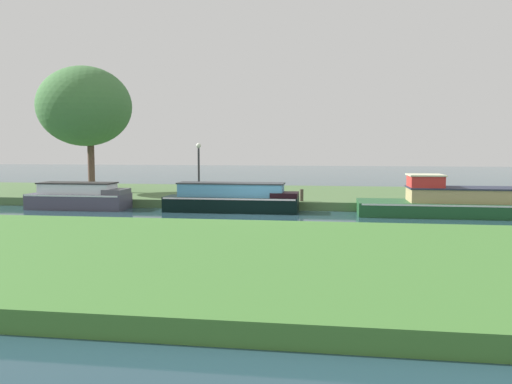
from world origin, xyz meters
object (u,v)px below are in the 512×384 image
object	(u,v)px
willow_tree_left	(84,107)
mooring_post_near	(302,195)
lamp_post	(199,163)
black_barge	(233,199)
forest_cruiser	(482,203)
mooring_post_far	(423,196)
slate_narrowboat	(80,197)

from	to	relation	value
willow_tree_left	mooring_post_near	size ratio (longest dim) A/B	12.33
willow_tree_left	lamp_post	distance (m)	7.72
lamp_post	black_barge	bearing A→B (deg)	-42.30
forest_cruiser	mooring_post_far	world-z (taller)	forest_cruiser
black_barge	mooring_post_far	xyz separation A→B (m)	(8.38, 1.15, 0.15)
mooring_post_far	lamp_post	bearing A→B (deg)	176.12
lamp_post	willow_tree_left	bearing A→B (deg)	163.81
lamp_post	mooring_post_far	world-z (taller)	lamp_post
mooring_post_near	mooring_post_far	distance (m)	5.38
slate_narrowboat	forest_cruiser	size ratio (longest dim) A/B	0.45
slate_narrowboat	forest_cruiser	bearing A→B (deg)	0.00
forest_cruiser	willow_tree_left	world-z (taller)	willow_tree_left
willow_tree_left	slate_narrowboat	bearing A→B (deg)	-67.48
forest_cruiser	mooring_post_far	bearing A→B (deg)	152.40
mooring_post_far	forest_cruiser	bearing A→B (deg)	-27.60
slate_narrowboat	mooring_post_far	distance (m)	15.72
slate_narrowboat	mooring_post_far	xyz separation A→B (m)	(15.68, 1.15, 0.17)
slate_narrowboat	mooring_post_far	size ratio (longest dim) A/B	7.00
slate_narrowboat	mooring_post_far	bearing A→B (deg)	4.21
forest_cruiser	lamp_post	distance (m)	12.86
lamp_post	mooring_post_near	xyz separation A→B (m)	(5.05, -0.71, -1.43)
willow_tree_left	mooring_post_near	bearing A→B (deg)	-12.76
forest_cruiser	lamp_post	world-z (taller)	lamp_post
slate_narrowboat	mooring_post_near	world-z (taller)	slate_narrowboat
mooring_post_far	willow_tree_left	bearing A→B (deg)	171.13
black_barge	forest_cruiser	bearing A→B (deg)	-0.00
black_barge	lamp_post	size ratio (longest dim) A/B	2.23
slate_narrowboat	willow_tree_left	size ratio (longest dim) A/B	0.68
willow_tree_left	mooring_post_far	bearing A→B (deg)	-8.87
slate_narrowboat	lamp_post	bearing A→B (deg)	19.52
black_barge	forest_cruiser	size ratio (longest dim) A/B	0.59
forest_cruiser	mooring_post_near	xyz separation A→B (m)	(-7.59, 1.15, 0.12)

